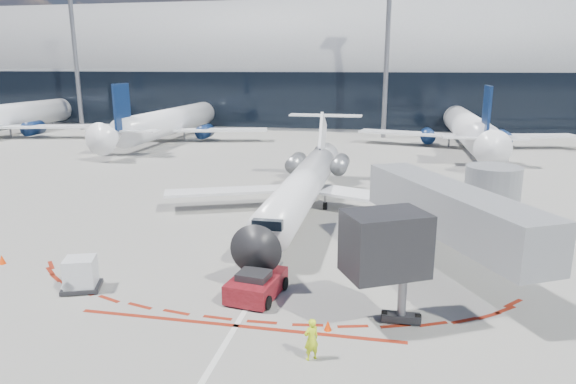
% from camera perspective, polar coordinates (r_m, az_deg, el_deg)
% --- Properties ---
extents(ground, '(260.00, 260.00, 0.00)m').
position_cam_1_polar(ground, '(32.45, 0.12, -5.08)').
color(ground, gray).
rests_on(ground, ground).
extents(apron_centerline, '(0.25, 40.00, 0.01)m').
position_cam_1_polar(apron_centerline, '(34.31, 0.76, -4.01)').
color(apron_centerline, silver).
rests_on(apron_centerline, ground).
extents(apron_stop_bar, '(14.00, 0.25, 0.01)m').
position_cam_1_polar(apron_stop_bar, '(22.20, -5.80, -14.56)').
color(apron_stop_bar, maroon).
rests_on(apron_stop_bar, ground).
extents(terminal_building, '(150.00, 24.15, 24.00)m').
position_cam_1_polar(terminal_building, '(95.29, 7.86, 12.56)').
color(terminal_building, gray).
rests_on(terminal_building, ground).
extents(jet_bridge, '(10.03, 15.20, 4.90)m').
position_cam_1_polar(jet_bridge, '(28.40, 18.67, -2.27)').
color(jet_bridge, gray).
rests_on(jet_bridge, ground).
extents(light_mast_west, '(0.70, 0.70, 25.00)m').
position_cam_1_polar(light_mast_west, '(93.26, -22.58, 14.08)').
color(light_mast_west, slate).
rests_on(light_mast_west, ground).
extents(light_mast_centre, '(0.70, 0.70, 25.00)m').
position_cam_1_polar(light_mast_centre, '(78.14, 10.94, 15.09)').
color(light_mast_centre, slate).
rests_on(light_mast_centre, ground).
extents(regional_jet, '(21.37, 26.35, 6.60)m').
position_cam_1_polar(regional_jet, '(37.14, 1.84, 0.90)').
color(regional_jet, white).
rests_on(regional_jet, ground).
extents(pushback_tug, '(2.58, 5.22, 1.33)m').
position_cam_1_polar(pushback_tug, '(24.42, -3.54, -10.23)').
color(pushback_tug, '#530B10').
rests_on(pushback_tug, ground).
extents(ramp_worker, '(0.71, 0.68, 1.64)m').
position_cam_1_polar(ramp_worker, '(19.54, 2.60, -16.03)').
color(ramp_worker, '#D2F019').
rests_on(ramp_worker, ground).
extents(uld_container, '(2.13, 1.98, 1.63)m').
position_cam_1_polar(uld_container, '(26.84, -22.04, -8.48)').
color(uld_container, black).
rests_on(uld_container, ground).
extents(safety_cone_left, '(0.37, 0.37, 0.52)m').
position_cam_1_polar(safety_cone_left, '(32.26, -29.19, -6.56)').
color(safety_cone_left, '#F73A05').
rests_on(safety_cone_left, ground).
extents(safety_cone_right, '(0.32, 0.32, 0.44)m').
position_cam_1_polar(safety_cone_right, '(21.73, 4.45, -14.56)').
color(safety_cone_right, '#F73A05').
rests_on(safety_cone_right, ground).
extents(bg_airliner_1, '(32.87, 34.81, 10.64)m').
position_cam_1_polar(bg_airliner_1, '(76.53, -12.84, 9.64)').
color(bg_airliner_1, white).
rests_on(bg_airliner_1, ground).
extents(bg_airliner_2, '(32.86, 34.79, 10.63)m').
position_cam_1_polar(bg_airliner_2, '(72.26, 19.33, 8.98)').
color(bg_airliner_2, white).
rests_on(bg_airliner_2, ground).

